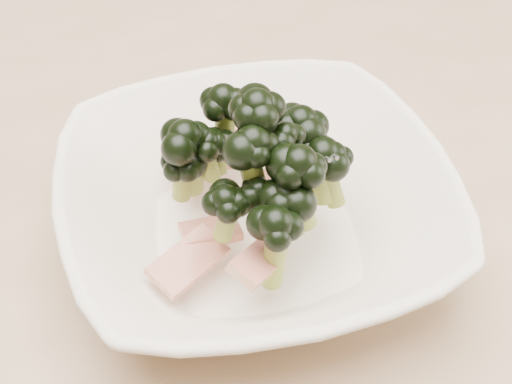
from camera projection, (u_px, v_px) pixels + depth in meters
dining_table at (141, 300)px, 0.62m from camera, size 1.20×0.80×0.75m
broccoli_dish at (256, 201)px, 0.51m from camera, size 0.30×0.30×0.14m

